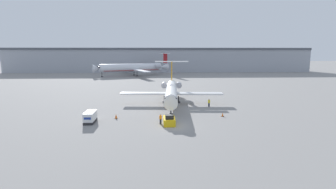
{
  "coord_description": "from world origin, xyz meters",
  "views": [
    {
      "loc": [
        -2.7,
        -41.22,
        11.96
      ],
      "look_at": [
        0.0,
        13.85,
        2.97
      ],
      "focal_mm": 28.0,
      "sensor_mm": 36.0,
      "label": 1
    }
  ],
  "objects_px": {
    "pushback_tug": "(169,120)",
    "airplane_parked_far_left": "(133,68)",
    "airplane_main": "(171,91)",
    "worker_by_wing": "(209,103)",
    "traffic_cone_left": "(116,116)",
    "traffic_cone_right": "(223,115)",
    "luggage_cart": "(90,117)",
    "worker_near_tug": "(161,119)"
  },
  "relations": [
    {
      "from": "traffic_cone_left",
      "to": "airplane_parked_far_left",
      "type": "height_order",
      "value": "airplane_parked_far_left"
    },
    {
      "from": "traffic_cone_left",
      "to": "traffic_cone_right",
      "type": "distance_m",
      "value": 19.74
    },
    {
      "from": "airplane_main",
      "to": "luggage_cart",
      "type": "bearing_deg",
      "value": -133.14
    },
    {
      "from": "traffic_cone_left",
      "to": "worker_near_tug",
      "type": "bearing_deg",
      "value": -27.05
    },
    {
      "from": "luggage_cart",
      "to": "airplane_parked_far_left",
      "type": "height_order",
      "value": "airplane_parked_far_left"
    },
    {
      "from": "traffic_cone_right",
      "to": "airplane_parked_far_left",
      "type": "distance_m",
      "value": 88.64
    },
    {
      "from": "pushback_tug",
      "to": "traffic_cone_right",
      "type": "xyz_separation_m",
      "value": [
        10.3,
        4.96,
        -0.35
      ]
    },
    {
      "from": "worker_by_wing",
      "to": "airplane_main",
      "type": "bearing_deg",
      "value": 154.12
    },
    {
      "from": "traffic_cone_left",
      "to": "traffic_cone_right",
      "type": "height_order",
      "value": "traffic_cone_left"
    },
    {
      "from": "airplane_main",
      "to": "traffic_cone_left",
      "type": "bearing_deg",
      "value": -129.34
    },
    {
      "from": "airplane_main",
      "to": "airplane_parked_far_left",
      "type": "height_order",
      "value": "airplane_parked_far_left"
    },
    {
      "from": "airplane_main",
      "to": "worker_by_wing",
      "type": "bearing_deg",
      "value": -25.88
    },
    {
      "from": "luggage_cart",
      "to": "traffic_cone_left",
      "type": "xyz_separation_m",
      "value": [
        3.99,
        2.59,
        -0.56
      ]
    },
    {
      "from": "worker_by_wing",
      "to": "luggage_cart",
      "type": "bearing_deg",
      "value": -152.46
    },
    {
      "from": "worker_by_wing",
      "to": "traffic_cone_left",
      "type": "distance_m",
      "value": 21.15
    },
    {
      "from": "luggage_cart",
      "to": "traffic_cone_left",
      "type": "bearing_deg",
      "value": 33.02
    },
    {
      "from": "luggage_cart",
      "to": "worker_by_wing",
      "type": "distance_m",
      "value": 25.88
    },
    {
      "from": "luggage_cart",
      "to": "worker_by_wing",
      "type": "relative_size",
      "value": 2.1
    },
    {
      "from": "airplane_main",
      "to": "traffic_cone_right",
      "type": "relative_size",
      "value": 40.39
    },
    {
      "from": "airplane_main",
      "to": "pushback_tug",
      "type": "bearing_deg",
      "value": -94.68
    },
    {
      "from": "worker_near_tug",
      "to": "worker_by_wing",
      "type": "relative_size",
      "value": 0.98
    },
    {
      "from": "pushback_tug",
      "to": "traffic_cone_right",
      "type": "bearing_deg",
      "value": 25.71
    },
    {
      "from": "worker_by_wing",
      "to": "traffic_cone_right",
      "type": "height_order",
      "value": "worker_by_wing"
    },
    {
      "from": "worker_by_wing",
      "to": "traffic_cone_left",
      "type": "relative_size",
      "value": 2.14
    },
    {
      "from": "airplane_parked_far_left",
      "to": "luggage_cart",
      "type": "bearing_deg",
      "value": -90.02
    },
    {
      "from": "pushback_tug",
      "to": "traffic_cone_left",
      "type": "xyz_separation_m",
      "value": [
        -9.44,
        4.41,
        -0.3
      ]
    },
    {
      "from": "pushback_tug",
      "to": "luggage_cart",
      "type": "xyz_separation_m",
      "value": [
        -13.43,
        1.81,
        0.26
      ]
    },
    {
      "from": "airplane_parked_far_left",
      "to": "traffic_cone_left",
      "type": "bearing_deg",
      "value": -87.36
    },
    {
      "from": "pushback_tug",
      "to": "airplane_parked_far_left",
      "type": "height_order",
      "value": "airplane_parked_far_left"
    },
    {
      "from": "worker_near_tug",
      "to": "traffic_cone_right",
      "type": "xyz_separation_m",
      "value": [
        11.73,
        4.64,
        -0.56
      ]
    },
    {
      "from": "traffic_cone_left",
      "to": "worker_by_wing",
      "type": "bearing_deg",
      "value": 26.3
    },
    {
      "from": "worker_near_tug",
      "to": "traffic_cone_left",
      "type": "relative_size",
      "value": 2.1
    },
    {
      "from": "pushback_tug",
      "to": "luggage_cart",
      "type": "bearing_deg",
      "value": 172.31
    },
    {
      "from": "pushback_tug",
      "to": "traffic_cone_left",
      "type": "distance_m",
      "value": 10.42
    },
    {
      "from": "pushback_tug",
      "to": "luggage_cart",
      "type": "relative_size",
      "value": 1.03
    },
    {
      "from": "worker_near_tug",
      "to": "worker_by_wing",
      "type": "xyz_separation_m",
      "value": [
        10.95,
        13.46,
        0.02
      ]
    },
    {
      "from": "worker_by_wing",
      "to": "traffic_cone_right",
      "type": "distance_m",
      "value": 8.87
    },
    {
      "from": "pushback_tug",
      "to": "worker_near_tug",
      "type": "relative_size",
      "value": 2.19
    },
    {
      "from": "worker_by_wing",
      "to": "traffic_cone_left",
      "type": "height_order",
      "value": "worker_by_wing"
    },
    {
      "from": "pushback_tug",
      "to": "airplane_parked_far_left",
      "type": "distance_m",
      "value": 91.34
    },
    {
      "from": "pushback_tug",
      "to": "worker_by_wing",
      "type": "height_order",
      "value": "pushback_tug"
    },
    {
      "from": "airplane_main",
      "to": "traffic_cone_right",
      "type": "distance_m",
      "value": 15.74
    }
  ]
}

